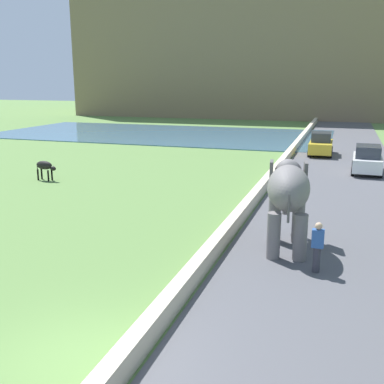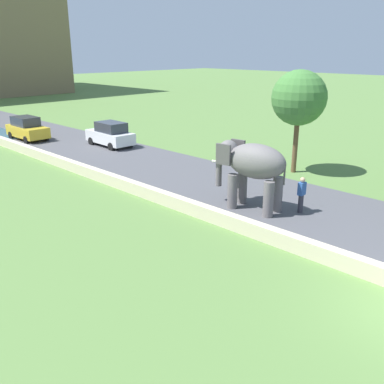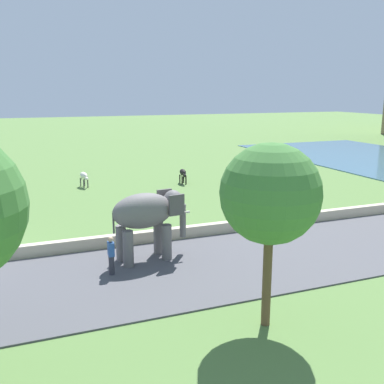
# 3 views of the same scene
# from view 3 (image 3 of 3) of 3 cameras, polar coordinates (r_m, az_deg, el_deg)

# --- Properties ---
(barrier_wall) EXTENTS (0.40, 110.00, 0.58)m
(barrier_wall) POSITION_cam_3_polar(r_m,az_deg,el_deg) (25.79, 14.95, -3.13)
(barrier_wall) COLOR beige
(barrier_wall) RESTS_ON ground
(elephant) EXTENTS (1.75, 3.55, 2.99)m
(elephant) POSITION_cam_3_polar(r_m,az_deg,el_deg) (19.07, -5.63, -2.90)
(elephant) COLOR slate
(elephant) RESTS_ON ground
(person_beside_elephant) EXTENTS (0.36, 0.22, 1.63)m
(person_beside_elephant) POSITION_cam_3_polar(r_m,az_deg,el_deg) (17.98, -10.30, -7.95)
(person_beside_elephant) COLOR #33333D
(person_beside_elephant) RESTS_ON ground
(cow_white) EXTENTS (1.42, 0.63, 1.15)m
(cow_white) POSITION_cam_3_polar(r_m,az_deg,el_deg) (34.86, -13.65, 1.96)
(cow_white) COLOR silver
(cow_white) RESTS_ON ground
(cow_black) EXTENTS (1.41, 0.56, 1.15)m
(cow_black) POSITION_cam_3_polar(r_m,az_deg,el_deg) (35.19, -1.16, 2.42)
(cow_black) COLOR black
(cow_black) RESTS_ON ground
(tree_near) EXTENTS (3.03, 3.03, 5.74)m
(tree_near) POSITION_cam_3_polar(r_m,az_deg,el_deg) (13.31, 9.99, -0.31)
(tree_near) COLOR brown
(tree_near) RESTS_ON ground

